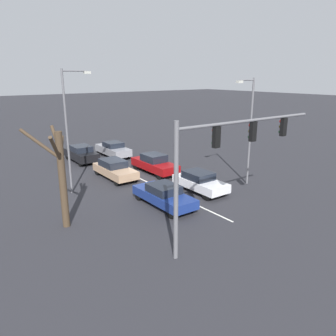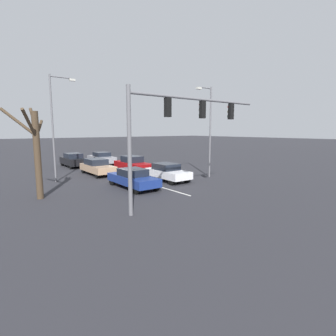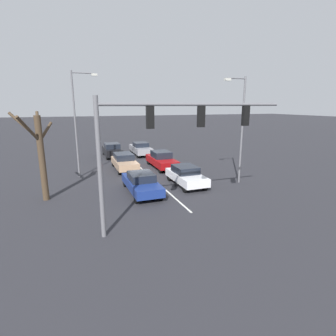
{
  "view_description": "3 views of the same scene",
  "coord_description": "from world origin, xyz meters",
  "px_view_note": "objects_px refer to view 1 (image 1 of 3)",
  "views": [
    {
      "loc": [
        12.63,
        21.39,
        7.77
      ],
      "look_at": [
        0.68,
        5.18,
        2.03
      ],
      "focal_mm": 35.0,
      "sensor_mm": 36.0,
      "label": 1
    },
    {
      "loc": [
        10.66,
        21.95,
        4.03
      ],
      "look_at": [
        -1.06,
        6.58,
        1.22
      ],
      "focal_mm": 28.0,
      "sensor_mm": 36.0,
      "label": 2
    },
    {
      "loc": [
        5.77,
        22.21,
        5.68
      ],
      "look_at": [
        -0.56,
        5.07,
        1.26
      ],
      "focal_mm": 28.0,
      "sensor_mm": 36.0,
      "label": 3
    }
  ],
  "objects_px": {
    "car_tan_midlane_second": "(115,169)",
    "car_gray_leftlane_third": "(113,149)",
    "bare_tree_near": "(60,173)",
    "traffic_signal_gantry": "(227,148)",
    "street_lamp_left_shoulder": "(249,125)",
    "car_black_midlane_third": "(81,153)",
    "car_maroon_leftlane_second": "(154,163)",
    "car_white_leftlane_front": "(200,182)",
    "car_navy_midlane_front": "(164,195)",
    "street_lamp_right_shoulder": "(69,124)"
  },
  "relations": [
    {
      "from": "car_tan_midlane_second",
      "to": "car_gray_leftlane_third",
      "type": "bearing_deg",
      "value": -116.29
    },
    {
      "from": "car_gray_leftlane_third",
      "to": "bare_tree_near",
      "type": "bearing_deg",
      "value": 53.26
    },
    {
      "from": "traffic_signal_gantry",
      "to": "street_lamp_left_shoulder",
      "type": "distance_m",
      "value": 8.94
    },
    {
      "from": "car_black_midlane_third",
      "to": "bare_tree_near",
      "type": "bearing_deg",
      "value": 64.28
    },
    {
      "from": "car_maroon_leftlane_second",
      "to": "car_black_midlane_third",
      "type": "distance_m",
      "value": 7.8
    },
    {
      "from": "car_gray_leftlane_third",
      "to": "bare_tree_near",
      "type": "distance_m",
      "value": 15.62
    },
    {
      "from": "car_gray_leftlane_third",
      "to": "car_black_midlane_third",
      "type": "relative_size",
      "value": 1.05
    },
    {
      "from": "car_tan_midlane_second",
      "to": "street_lamp_left_shoulder",
      "type": "height_order",
      "value": "street_lamp_left_shoulder"
    },
    {
      "from": "car_white_leftlane_front",
      "to": "car_tan_midlane_second",
      "type": "distance_m",
      "value": 7.04
    },
    {
      "from": "car_white_leftlane_front",
      "to": "car_black_midlane_third",
      "type": "height_order",
      "value": "car_black_midlane_third"
    },
    {
      "from": "car_navy_midlane_front",
      "to": "street_lamp_left_shoulder",
      "type": "xyz_separation_m",
      "value": [
        -7.31,
        0.15,
        3.67
      ]
    },
    {
      "from": "car_gray_leftlane_third",
      "to": "traffic_signal_gantry",
      "type": "height_order",
      "value": "traffic_signal_gantry"
    },
    {
      "from": "traffic_signal_gantry",
      "to": "car_navy_midlane_front",
      "type": "bearing_deg",
      "value": -91.17
    },
    {
      "from": "car_navy_midlane_front",
      "to": "car_tan_midlane_second",
      "type": "relative_size",
      "value": 1.03
    },
    {
      "from": "car_tan_midlane_second",
      "to": "bare_tree_near",
      "type": "height_order",
      "value": "bare_tree_near"
    },
    {
      "from": "traffic_signal_gantry",
      "to": "bare_tree_near",
      "type": "height_order",
      "value": "traffic_signal_gantry"
    },
    {
      "from": "car_white_leftlane_front",
      "to": "traffic_signal_gantry",
      "type": "bearing_deg",
      "value": 58.07
    },
    {
      "from": "traffic_signal_gantry",
      "to": "street_lamp_right_shoulder",
      "type": "distance_m",
      "value": 11.3
    },
    {
      "from": "car_maroon_leftlane_second",
      "to": "traffic_signal_gantry",
      "type": "bearing_deg",
      "value": 72.24
    },
    {
      "from": "car_maroon_leftlane_second",
      "to": "bare_tree_near",
      "type": "xyz_separation_m",
      "value": [
        9.44,
        5.42,
        2.2
      ]
    },
    {
      "from": "car_navy_midlane_front",
      "to": "street_lamp_left_shoulder",
      "type": "height_order",
      "value": "street_lamp_left_shoulder"
    },
    {
      "from": "car_white_leftlane_front",
      "to": "traffic_signal_gantry",
      "type": "xyz_separation_m",
      "value": [
        3.58,
        5.75,
        3.82
      ]
    },
    {
      "from": "car_black_midlane_third",
      "to": "street_lamp_right_shoulder",
      "type": "height_order",
      "value": "street_lamp_right_shoulder"
    },
    {
      "from": "car_tan_midlane_second",
      "to": "car_maroon_leftlane_second",
      "type": "xyz_separation_m",
      "value": [
        -3.34,
        0.59,
        0.03
      ]
    },
    {
      "from": "traffic_signal_gantry",
      "to": "street_lamp_left_shoulder",
      "type": "bearing_deg",
      "value": -146.07
    },
    {
      "from": "street_lamp_left_shoulder",
      "to": "traffic_signal_gantry",
      "type": "bearing_deg",
      "value": 33.93
    },
    {
      "from": "car_black_midlane_third",
      "to": "street_lamp_right_shoulder",
      "type": "bearing_deg",
      "value": 64.72
    },
    {
      "from": "car_navy_midlane_front",
      "to": "car_gray_leftlane_third",
      "type": "bearing_deg",
      "value": -104.23
    },
    {
      "from": "car_navy_midlane_front",
      "to": "car_gray_leftlane_third",
      "type": "relative_size",
      "value": 1.02
    },
    {
      "from": "car_navy_midlane_front",
      "to": "traffic_signal_gantry",
      "type": "distance_m",
      "value": 6.42
    },
    {
      "from": "car_black_midlane_third",
      "to": "traffic_signal_gantry",
      "type": "bearing_deg",
      "value": 89.43
    },
    {
      "from": "car_navy_midlane_front",
      "to": "car_white_leftlane_front",
      "type": "bearing_deg",
      "value": -170.09
    },
    {
      "from": "traffic_signal_gantry",
      "to": "bare_tree_near",
      "type": "bearing_deg",
      "value": -45.85
    },
    {
      "from": "car_maroon_leftlane_second",
      "to": "car_black_midlane_third",
      "type": "relative_size",
      "value": 1.09
    },
    {
      "from": "car_maroon_leftlane_second",
      "to": "street_lamp_right_shoulder",
      "type": "bearing_deg",
      "value": 4.88
    },
    {
      "from": "car_white_leftlane_front",
      "to": "street_lamp_left_shoulder",
      "type": "height_order",
      "value": "street_lamp_left_shoulder"
    },
    {
      "from": "car_gray_leftlane_third",
      "to": "street_lamp_right_shoulder",
      "type": "bearing_deg",
      "value": 47.84
    },
    {
      "from": "car_tan_midlane_second",
      "to": "car_white_leftlane_front",
      "type": "bearing_deg",
      "value": 117.74
    },
    {
      "from": "car_white_leftlane_front",
      "to": "bare_tree_near",
      "type": "height_order",
      "value": "bare_tree_near"
    },
    {
      "from": "car_gray_leftlane_third",
      "to": "car_black_midlane_third",
      "type": "xyz_separation_m",
      "value": [
        3.27,
        -0.02,
        0.03
      ]
    },
    {
      "from": "car_black_midlane_third",
      "to": "bare_tree_near",
      "type": "xyz_separation_m",
      "value": [
        5.97,
        12.4,
        2.2
      ]
    },
    {
      "from": "car_black_midlane_third",
      "to": "traffic_signal_gantry",
      "type": "height_order",
      "value": "traffic_signal_gantry"
    },
    {
      "from": "car_black_midlane_third",
      "to": "car_maroon_leftlane_second",
      "type": "bearing_deg",
      "value": 116.36
    },
    {
      "from": "car_black_midlane_third",
      "to": "traffic_signal_gantry",
      "type": "distance_m",
      "value": 18.75
    },
    {
      "from": "street_lamp_left_shoulder",
      "to": "bare_tree_near",
      "type": "bearing_deg",
      "value": -4.22
    },
    {
      "from": "car_tan_midlane_second",
      "to": "car_gray_leftlane_third",
      "type": "xyz_separation_m",
      "value": [
        -3.15,
        -6.38,
        0.01
      ]
    },
    {
      "from": "car_tan_midlane_second",
      "to": "street_lamp_left_shoulder",
      "type": "relative_size",
      "value": 0.59
    },
    {
      "from": "car_navy_midlane_front",
      "to": "car_maroon_leftlane_second",
      "type": "bearing_deg",
      "value": -119.56
    },
    {
      "from": "car_black_midlane_third",
      "to": "traffic_signal_gantry",
      "type": "xyz_separation_m",
      "value": [
        0.18,
        18.37,
        3.77
      ]
    },
    {
      "from": "street_lamp_right_shoulder",
      "to": "car_tan_midlane_second",
      "type": "bearing_deg",
      "value": -162.12
    }
  ]
}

